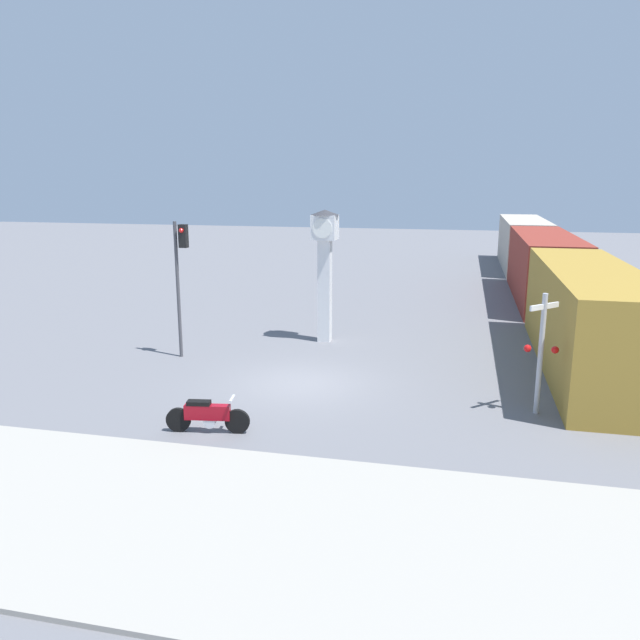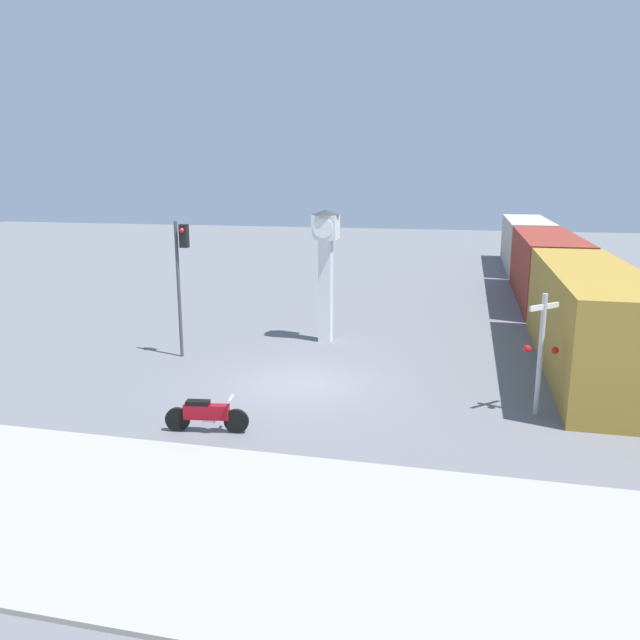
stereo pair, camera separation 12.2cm
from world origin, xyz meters
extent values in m
plane|color=slate|center=(0.00, 0.00, 0.00)|extent=(120.00, 120.00, 0.00)
cube|color=#9E998E|center=(0.00, -8.22, 0.05)|extent=(36.00, 6.00, 0.10)
cylinder|color=black|center=(-0.60, -4.10, 0.31)|extent=(0.64, 0.20, 0.63)
cylinder|color=black|center=(-2.10, -4.33, 0.31)|extent=(0.64, 0.20, 0.63)
cube|color=maroon|center=(-1.35, -4.22, 0.55)|extent=(1.18, 0.41, 0.38)
cube|color=black|center=(-1.56, -4.25, 0.79)|extent=(0.62, 0.33, 0.10)
cylinder|color=silver|center=(-1.30, -4.21, 0.28)|extent=(0.32, 0.25, 0.29)
cube|color=silver|center=(-0.72, -4.12, 0.92)|extent=(0.13, 0.47, 0.04)
cube|color=white|center=(-0.41, 5.26, 2.00)|extent=(0.49, 0.49, 3.99)
cube|color=white|center=(-0.41, 5.26, 4.45)|extent=(0.92, 0.92, 0.92)
cylinder|color=white|center=(-0.41, 4.79, 4.45)|extent=(0.74, 0.02, 0.74)
cone|color=#333338|center=(-0.41, 5.26, 5.01)|extent=(1.11, 1.11, 0.20)
cube|color=olive|center=(8.92, 3.81, 1.70)|extent=(2.80, 11.74, 3.40)
cube|color=maroon|center=(8.92, 16.15, 1.70)|extent=(2.80, 11.74, 3.40)
cube|color=#ADA393|center=(8.92, 28.49, 1.70)|extent=(2.80, 11.74, 3.40)
cylinder|color=#47474C|center=(-4.98, 1.97, 2.42)|extent=(0.12, 0.12, 4.83)
cube|color=black|center=(-4.68, 1.97, 4.33)|extent=(0.28, 0.24, 0.80)
sphere|color=red|center=(-4.68, 1.82, 4.53)|extent=(0.16, 0.16, 0.16)
cylinder|color=#B7B7BC|center=(6.90, -0.99, 1.67)|extent=(0.14, 0.14, 3.34)
cube|color=white|center=(6.90, -0.99, 2.99)|extent=(0.82, 0.82, 0.14)
sphere|color=red|center=(6.55, -1.04, 1.84)|extent=(0.20, 0.20, 0.20)
sphere|color=red|center=(7.25, -1.04, 1.84)|extent=(0.20, 0.20, 0.20)
camera|label=1|loc=(4.70, -17.98, 6.33)|focal=35.00mm
camera|label=2|loc=(4.82, -17.95, 6.33)|focal=35.00mm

